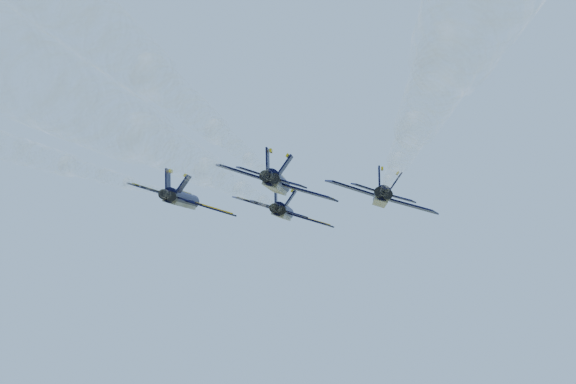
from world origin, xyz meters
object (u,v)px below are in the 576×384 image
at_px(jet_lead, 283,212).
at_px(jet_left, 182,199).
at_px(jet_slot, 277,183).
at_px(jet_right, 381,197).

distance_m(jet_lead, jet_left, 15.45).
distance_m(jet_lead, jet_slot, 19.88).
xyz_separation_m(jet_lead, jet_left, (-7.07, -13.74, 0.00)).
relative_size(jet_right, jet_slot, 1.00).
relative_size(jet_left, jet_right, 1.00).
bearing_deg(jet_right, jet_slot, -140.69).
relative_size(jet_lead, jet_right, 1.00).
bearing_deg(jet_slot, jet_left, 141.73).
xyz_separation_m(jet_right, jet_slot, (-7.50, -13.18, 0.00)).
xyz_separation_m(jet_left, jet_right, (22.28, 8.61, 0.00)).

